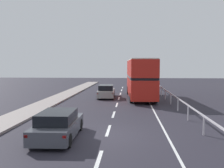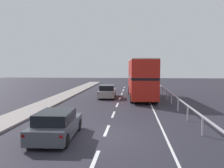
% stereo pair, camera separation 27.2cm
% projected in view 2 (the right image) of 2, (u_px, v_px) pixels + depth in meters
% --- Properties ---
extents(ground_plane, '(74.70, 120.00, 0.10)m').
position_uv_depth(ground_plane, '(105.00, 136.00, 13.06)').
color(ground_plane, '#27252F').
extents(lane_paint_markings, '(3.25, 46.00, 0.01)m').
position_uv_depth(lane_paint_markings, '(137.00, 108.00, 21.33)').
color(lane_paint_markings, silver).
rests_on(lane_paint_markings, ground).
extents(bridge_side_railing, '(0.10, 42.00, 1.04)m').
position_uv_depth(bridge_side_railing, '(175.00, 98.00, 21.52)').
color(bridge_side_railing, '#BBB4BC').
rests_on(bridge_side_railing, ground).
extents(double_decker_bus_red, '(3.00, 10.46, 4.29)m').
position_uv_depth(double_decker_bus_red, '(141.00, 78.00, 27.47)').
color(double_decker_bus_red, red).
rests_on(double_decker_bus_red, ground).
extents(hatchback_car_near, '(1.95, 4.39, 1.37)m').
position_uv_depth(hatchback_car_near, '(56.00, 125.00, 12.43)').
color(hatchback_car_near, '#42444D').
rests_on(hatchback_car_near, ground).
extents(sedan_car_ahead, '(1.96, 4.64, 1.44)m').
position_uv_depth(sedan_car_ahead, '(107.00, 91.00, 28.21)').
color(sedan_car_ahead, gray).
rests_on(sedan_car_ahead, ground).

